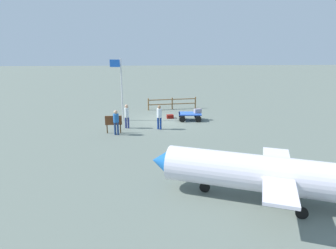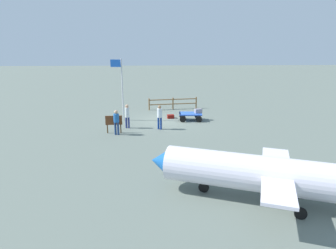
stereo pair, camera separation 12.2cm
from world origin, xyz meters
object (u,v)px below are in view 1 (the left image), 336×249
Objects in this scene: worker_supervisor at (116,120)px; worker_lead at (127,115)px; suitcase_grey at (198,111)px; flagpole at (120,84)px; luggage_cart at (190,115)px; signboard at (113,122)px; airplane_near at (269,174)px; worker_trailing at (159,115)px; suitcase_tan at (170,116)px.

worker_lead is at bearing -109.83° from worker_supervisor.
flagpole is at bearing -2.10° from suitcase_grey.
luggage_cart is 6.53m from signboard.
suitcase_grey is at bearing -152.86° from signboard.
airplane_near is at bearing 127.09° from signboard.
worker_lead reaches higher than worker_supervisor.
suitcase_tan is at bearing -106.72° from worker_trailing.
worker_trailing is at bearing 38.07° from suitcase_grey.
suitcase_tan is at bearing -131.59° from worker_supervisor.
worker_supervisor is at bearing 33.64° from luggage_cart.
worker_trailing reaches higher than worker_lead.
luggage_cart is 3.53m from worker_trailing.
suitcase_grey is 0.13× the size of flagpole.
worker_trailing reaches higher than suitcase_tan.
worker_lead reaches higher than suitcase_grey.
worker_supervisor is 0.53m from signboard.
worker_supervisor reaches higher than suitcase_tan.
worker_supervisor is 0.18× the size of airplane_near.
airplane_near is at bearing 111.34° from worker_trailing.
signboard is (7.21, -9.53, -0.35)m from airplane_near.
airplane_near is (-0.87, 12.78, 0.40)m from suitcase_grey.
luggage_cart is 6.02m from flagpole.
luggage_cart is 3.15× the size of suitcase_tan.
worker_trailing is at bearing 73.28° from suitcase_tan.
luggage_cart reaches higher than suitcase_tan.
worker_supervisor is 1.39× the size of signboard.
suitcase_grey is at bearing -175.79° from luggage_cart.
suitcase_grey is at bearing -148.95° from worker_supervisor.
airplane_near is at bearing 93.91° from suitcase_grey.
worker_lead is at bearing -10.07° from worker_trailing.
worker_trailing is at bearing -166.27° from signboard.
worker_trailing is 0.36× the size of flagpole.
airplane_near is at bearing 120.76° from worker_lead.
flagpole is (0.04, -3.89, 1.87)m from worker_supervisor.
airplane_near reaches higher than suitcase_grey.
luggage_cart is 0.38× the size of flagpole.
worker_supervisor is at bearing 48.41° from suitcase_tan.
airplane_near is (-4.03, 10.31, 0.12)m from worker_trailing.
worker_trailing is (-2.36, 0.42, 0.03)m from worker_lead.
worker_lead is 1.43× the size of signboard.
flagpole is (3.94, 0.50, 2.77)m from suitcase_tan.
worker_lead is 1.46m from signboard.
worker_supervisor is (6.10, 3.67, 0.27)m from suitcase_grey.
flagpole reaches higher than suitcase_grey.
worker_supervisor is (5.44, 3.62, 0.60)m from luggage_cart.
luggage_cart is 1.06× the size of worker_lead.
suitcase_grey is 4.01m from worker_trailing.
worker_lead is (3.32, 2.78, 0.87)m from suitcase_tan.
worker_trailing is 11.07m from airplane_near.
signboard is at bearing 13.73° from worker_trailing.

